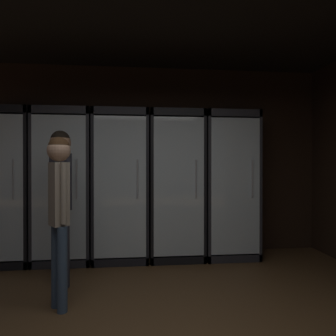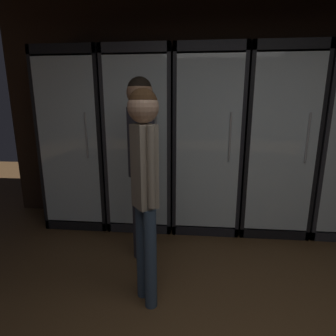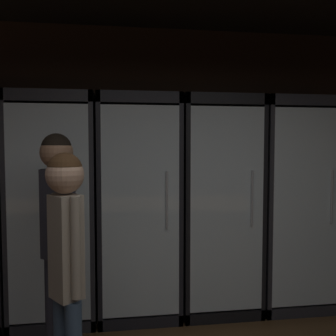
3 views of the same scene
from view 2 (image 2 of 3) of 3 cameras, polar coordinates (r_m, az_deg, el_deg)
wall_back at (r=3.50m, az=15.00°, el=11.87°), size 6.00×0.06×2.80m
cooler_far_left at (r=3.48m, az=-18.13°, el=5.32°), size 0.75×0.62×2.08m
cooler_left at (r=3.24m, az=-5.55°, el=5.41°), size 0.75×0.62×2.08m
cooler_center at (r=3.19m, az=8.21°, el=5.18°), size 0.75×0.62×2.08m
cooler_right at (r=3.32m, az=21.65°, el=4.68°), size 0.75×0.62×2.08m
shopper_near at (r=2.36m, az=-5.78°, el=4.19°), size 0.25×0.24×1.70m
shopper_far at (r=1.83m, az=-5.04°, el=-1.00°), size 0.21×0.22×1.57m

